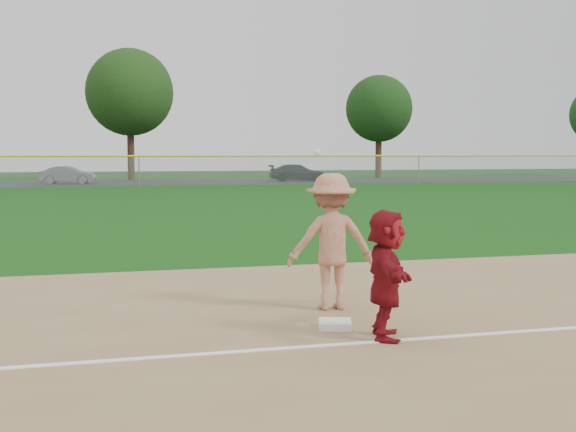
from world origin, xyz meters
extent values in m
plane|color=#10430D|center=(0.00, 0.00, 0.00)|extent=(160.00, 160.00, 0.00)
cube|color=white|center=(0.00, -0.80, 0.03)|extent=(60.00, 0.10, 0.01)
cube|color=black|center=(0.00, 46.00, 0.01)|extent=(120.00, 10.00, 0.01)
cube|color=white|center=(0.21, -0.03, 0.07)|extent=(0.50, 0.50, 0.09)
imported|color=maroon|center=(0.63, -0.65, 0.78)|extent=(0.86, 1.48, 1.53)
imported|color=slate|center=(-4.68, 45.17, 0.64)|extent=(3.99, 1.96, 1.26)
imported|color=black|center=(12.51, 45.96, 0.66)|extent=(4.70, 2.37, 1.31)
imported|color=#9D9DA0|center=(0.51, 1.06, 0.97)|extent=(1.28, 0.81, 1.90)
sphere|color=white|center=(0.11, 0.44, 2.21)|extent=(0.09, 0.09, 0.09)
plane|color=#999EA0|center=(0.00, 40.00, 1.00)|extent=(110.00, 0.00, 110.00)
cylinder|color=yellow|center=(0.00, 40.00, 2.00)|extent=(110.00, 0.12, 0.12)
cylinder|color=gray|center=(0.00, 40.00, 1.00)|extent=(0.08, 0.08, 2.00)
cylinder|color=gray|center=(20.00, 40.00, 1.00)|extent=(0.08, 0.08, 2.00)
cylinder|color=#341D13|center=(0.00, 51.50, 2.05)|extent=(0.56, 0.56, 4.10)
sphere|color=#163510|center=(0.00, 51.50, 7.08)|extent=(7.00, 7.00, 7.00)
cylinder|color=#362013|center=(22.00, 52.80, 1.82)|extent=(0.56, 0.56, 3.64)
sphere|color=black|center=(22.00, 52.80, 6.19)|extent=(6.00, 6.00, 6.00)
camera|label=1|loc=(-2.62, -8.44, 2.20)|focal=45.00mm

